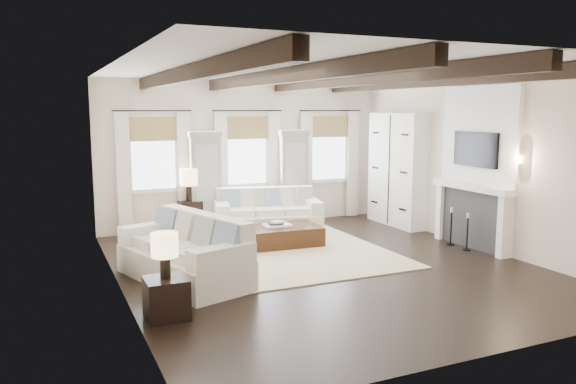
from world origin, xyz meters
name	(u,v)px	position (x,y,z in m)	size (l,w,h in m)	color
ground	(324,266)	(0.00, 0.00, 0.00)	(7.50, 7.50, 0.00)	black
room_shell	(339,148)	(0.75, 0.90, 1.89)	(6.54, 7.54, 3.22)	silver
area_rug	(277,249)	(-0.30, 1.31, 0.01)	(3.68, 4.32, 0.02)	beige
sofa_back	(267,215)	(0.10, 2.75, 0.38)	(2.34, 1.45, 0.93)	white
sofa_left	(187,255)	(-2.25, 0.17, 0.40)	(1.70, 2.52, 0.99)	white
ottoman	(282,236)	(-0.07, 1.59, 0.19)	(1.42, 0.89, 0.37)	black
tray	(277,225)	(-0.15, 1.63, 0.39)	(0.50, 0.38, 0.04)	white
book_lower	(275,223)	(-0.20, 1.63, 0.43)	(0.26, 0.20, 0.04)	#262628
book_upper	(278,222)	(-0.16, 1.59, 0.47)	(0.22, 0.17, 0.03)	beige
side_table_front	(166,298)	(-2.88, -1.27, 0.25)	(0.51, 0.51, 0.51)	black
lamp_front	(165,248)	(-2.88, -1.27, 0.90)	(0.33, 0.33, 0.57)	black
side_table_back	(190,217)	(-1.37, 3.46, 0.33)	(0.45, 0.45, 0.67)	black
lamp_back	(189,179)	(-1.37, 3.46, 1.14)	(0.40, 0.40, 0.69)	black
candlestick_near	(467,235)	(2.90, -0.13, 0.29)	(0.14, 0.14, 0.70)	black
candlestick_far	(451,229)	(2.90, 0.31, 0.30)	(0.15, 0.15, 0.73)	black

